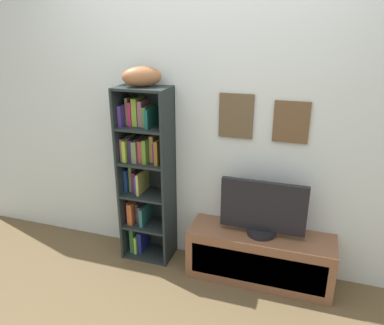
# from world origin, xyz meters

# --- Properties ---
(back_wall) EXTENTS (4.80, 0.08, 2.37)m
(back_wall) POSITION_xyz_m (0.00, 1.13, 1.18)
(back_wall) COLOR silver
(back_wall) RESTS_ON ground
(bookshelf) EXTENTS (0.42, 0.28, 1.48)m
(bookshelf) POSITION_xyz_m (-0.47, 0.99, 0.76)
(bookshelf) COLOR #1E2728
(bookshelf) RESTS_ON ground
(football) EXTENTS (0.33, 0.28, 0.15)m
(football) POSITION_xyz_m (-0.44, 0.96, 1.55)
(football) COLOR #965F39
(football) RESTS_ON bookshelf
(tv_stand) EXTENTS (1.12, 0.35, 0.40)m
(tv_stand) POSITION_xyz_m (0.53, 0.92, 0.20)
(tv_stand) COLOR brown
(tv_stand) RESTS_ON ground
(television) EXTENTS (0.64, 0.22, 0.44)m
(television) POSITION_xyz_m (0.53, 0.92, 0.62)
(television) COLOR black
(television) RESTS_ON tv_stand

